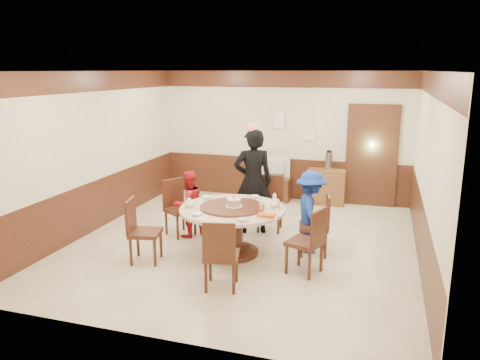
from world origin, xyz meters
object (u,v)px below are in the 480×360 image
(banquet_table, at_px, (232,221))
(tv_stand, at_px, (271,189))
(person_standing, at_px, (253,181))
(person_red, at_px, (189,204))
(birthday_cake, at_px, (234,202))
(side_cabinet, at_px, (326,187))
(television, at_px, (272,167))
(person_blue, at_px, (311,212))
(shrimp_platter, at_px, (266,216))
(thermos, at_px, (329,161))

(banquet_table, height_order, tv_stand, banquet_table)
(person_standing, bearing_deg, person_red, 5.49)
(birthday_cake, xyz_separation_m, side_cabinet, (1.01, 3.28, -0.47))
(person_red, distance_m, television, 2.82)
(person_red, xyz_separation_m, person_blue, (2.11, -0.08, 0.08))
(banquet_table, xyz_separation_m, person_red, (-0.97, 0.54, 0.05))
(person_standing, relative_size, side_cabinet, 2.31)
(banquet_table, xyz_separation_m, shrimp_platter, (0.62, -0.33, 0.24))
(side_cabinet, bearing_deg, shrimp_platter, -96.57)
(banquet_table, relative_size, side_cabinet, 2.04)
(shrimp_platter, xyz_separation_m, thermos, (0.45, 3.60, 0.16))
(tv_stand, bearing_deg, person_blue, -64.98)
(person_standing, distance_m, person_blue, 1.30)
(person_blue, distance_m, shrimp_platter, 0.96)
(birthday_cake, distance_m, side_cabinet, 3.46)
(television, bearing_deg, person_standing, 83.66)
(shrimp_platter, relative_size, tv_stand, 0.35)
(person_standing, bearing_deg, banquet_table, 65.82)
(side_cabinet, bearing_deg, television, -178.56)
(tv_stand, relative_size, thermos, 2.24)
(person_blue, relative_size, thermos, 3.44)
(thermos, bearing_deg, television, -178.60)
(person_standing, bearing_deg, person_blue, 128.54)
(side_cabinet, bearing_deg, person_standing, -114.75)
(tv_stand, bearing_deg, shrimp_platter, -77.69)
(person_red, relative_size, birthday_cake, 4.45)
(shrimp_platter, height_order, side_cabinet, shrimp_platter)
(person_blue, relative_size, side_cabinet, 1.64)
(birthday_cake, bearing_deg, television, 93.25)
(birthday_cake, distance_m, shrimp_platter, 0.68)
(person_blue, height_order, tv_stand, person_blue)
(person_standing, xyz_separation_m, person_blue, (1.11, -0.61, -0.27))
(person_blue, height_order, thermos, person_blue)
(person_red, height_order, side_cabinet, person_red)
(banquet_table, height_order, side_cabinet, banquet_table)
(person_standing, relative_size, television, 2.30)
(person_blue, distance_m, side_cabinet, 2.82)
(person_red, distance_m, side_cabinet, 3.39)
(tv_stand, height_order, television, television)
(person_blue, bearing_deg, television, 2.07)
(person_standing, height_order, shrimp_platter, person_standing)
(birthday_cake, bearing_deg, banquet_table, 160.65)
(birthday_cake, height_order, tv_stand, birthday_cake)
(person_standing, xyz_separation_m, person_red, (-0.99, -0.53, -0.35))
(tv_stand, distance_m, thermos, 1.41)
(person_standing, bearing_deg, thermos, -138.17)
(birthday_cake, relative_size, thermos, 0.68)
(shrimp_platter, bearing_deg, person_standing, 112.95)
(shrimp_platter, distance_m, tv_stand, 3.70)
(shrimp_platter, xyz_separation_m, tv_stand, (-0.78, 3.57, -0.53))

